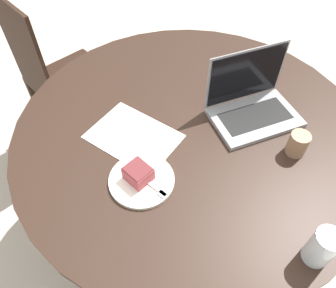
% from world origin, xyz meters
% --- Properties ---
extents(ground_plane, '(12.00, 12.00, 0.00)m').
position_xyz_m(ground_plane, '(0.00, 0.00, 0.00)').
color(ground_plane, '#B7AD9E').
extents(dining_table, '(1.30, 1.30, 0.77)m').
position_xyz_m(dining_table, '(0.00, 0.00, 0.66)').
color(dining_table, black).
rests_on(dining_table, ground_plane).
extents(chair, '(0.59, 0.59, 0.97)m').
position_xyz_m(chair, '(-0.71, 0.60, 0.49)').
color(chair, black).
rests_on(chair, ground_plane).
extents(paper_document, '(0.38, 0.35, 0.00)m').
position_xyz_m(paper_document, '(-0.21, -0.06, 0.77)').
color(paper_document, white).
rests_on(paper_document, dining_table).
extents(plate, '(0.21, 0.21, 0.01)m').
position_xyz_m(plate, '(-0.16, -0.25, 0.77)').
color(plate, silver).
rests_on(plate, dining_table).
extents(cake_slice, '(0.11, 0.11, 0.05)m').
position_xyz_m(cake_slice, '(-0.17, -0.25, 0.81)').
color(cake_slice, '#B74C51').
rests_on(cake_slice, plate).
extents(fork, '(0.15, 0.12, 0.00)m').
position_xyz_m(fork, '(-0.13, -0.27, 0.78)').
color(fork, silver).
rests_on(fork, plate).
extents(coffee_glass, '(0.07, 0.07, 0.09)m').
position_xyz_m(coffee_glass, '(0.35, -0.11, 0.81)').
color(coffee_glass, '#997556').
rests_on(coffee_glass, dining_table).
extents(water_glass, '(0.07, 0.07, 0.13)m').
position_xyz_m(water_glass, '(0.33, -0.48, 0.83)').
color(water_glass, silver).
rests_on(water_glass, dining_table).
extents(laptop, '(0.37, 0.32, 0.24)m').
position_xyz_m(laptop, '(0.23, 0.07, 0.81)').
color(laptop, gray).
rests_on(laptop, dining_table).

